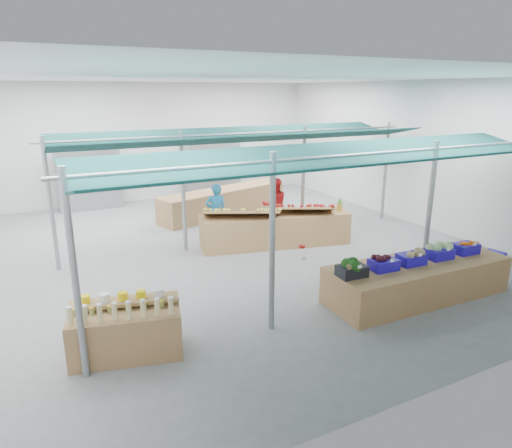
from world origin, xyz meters
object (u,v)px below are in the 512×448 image
object	(u,v)px
fruit_counter	(275,230)
bottle_shelf	(126,330)
veg_counter	(417,280)
crate_stack	(490,268)
vendor_right	(275,205)
vendor_left	(216,212)

from	to	relation	value
fruit_counter	bottle_shelf	bearing A→B (deg)	-129.72
veg_counter	crate_stack	distance (m)	1.91
crate_stack	vendor_right	xyz separation A→B (m)	(-2.22, 5.28, 0.45)
veg_counter	vendor_left	xyz separation A→B (m)	(-2.11, 5.10, 0.41)
crate_stack	veg_counter	bearing A→B (deg)	174.67
bottle_shelf	fruit_counter	distance (m)	5.74
veg_counter	crate_stack	xyz separation A→B (m)	(1.90, -0.18, -0.03)
bottle_shelf	veg_counter	distance (m)	5.50
bottle_shelf	veg_counter	bearing A→B (deg)	8.51
veg_counter	vendor_right	size ratio (longest dim) A/B	2.39
fruit_counter	crate_stack	distance (m)	5.04
fruit_counter	vendor_right	xyz separation A→B (m)	(0.60, 1.10, 0.36)
fruit_counter	vendor_left	size ratio (longest dim) A/B	2.50
fruit_counter	crate_stack	bearing A→B (deg)	-43.06
fruit_counter	vendor_left	world-z (taller)	vendor_left
bottle_shelf	fruit_counter	xyz separation A→B (m)	(4.56, 3.48, 0.01)
bottle_shelf	vendor_right	world-z (taller)	vendor_right
bottle_shelf	fruit_counter	bearing A→B (deg)	51.26
vendor_left	vendor_right	xyz separation A→B (m)	(1.80, -0.00, 0.00)
vendor_right	vendor_left	bearing A→B (deg)	12.95
fruit_counter	crate_stack	xyz separation A→B (m)	(2.82, -4.18, -0.09)
fruit_counter	vendor_left	xyz separation A→B (m)	(-1.20, 1.10, 0.36)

